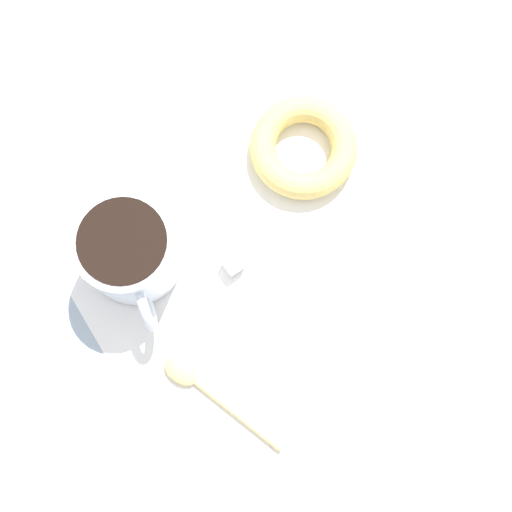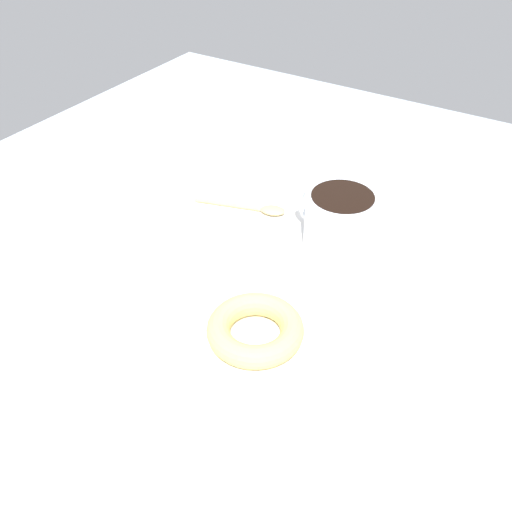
% 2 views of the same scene
% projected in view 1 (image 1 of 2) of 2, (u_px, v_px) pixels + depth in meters
% --- Properties ---
extents(ground_plane, '(1.20, 1.20, 0.02)m').
position_uv_depth(ground_plane, '(227.00, 259.00, 0.72)').
color(ground_plane, '#99A8B7').
extents(napkin, '(0.37, 0.37, 0.00)m').
position_uv_depth(napkin, '(256.00, 260.00, 0.71)').
color(napkin, white).
rests_on(napkin, ground_plane).
extents(coffee_cup, '(0.12, 0.09, 0.08)m').
position_uv_depth(coffee_cup, '(130.00, 252.00, 0.66)').
color(coffee_cup, silver).
rests_on(coffee_cup, napkin).
extents(donut, '(0.11, 0.11, 0.03)m').
position_uv_depth(donut, '(303.00, 148.00, 0.71)').
color(donut, '#E5C66B').
rests_on(donut, napkin).
extents(spoon, '(0.14, 0.05, 0.01)m').
position_uv_depth(spoon, '(197.00, 383.00, 0.68)').
color(spoon, '#D8B772').
rests_on(spoon, napkin).
extents(sugar_cube, '(0.02, 0.02, 0.02)m').
position_uv_depth(sugar_cube, '(236.00, 262.00, 0.70)').
color(sugar_cube, white).
rests_on(sugar_cube, napkin).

